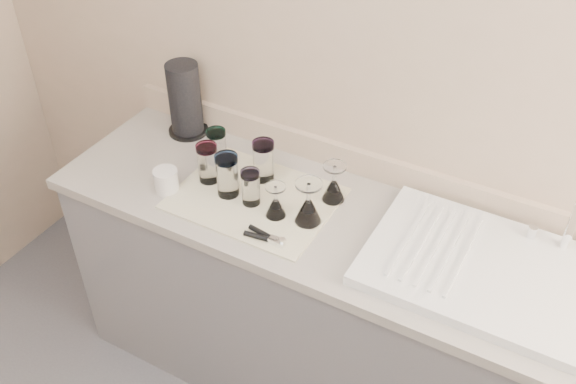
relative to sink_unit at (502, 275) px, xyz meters
The scene contains 15 objects.
room_envelope 1.47m from the sink_unit, 114.66° to the right, with size 3.54×3.50×2.52m.
counter_unit 0.72m from the sink_unit, behind, with size 2.06×0.62×0.90m.
sink_unit is the anchor object (origin of this frame).
dish_towel 0.86m from the sink_unit, behind, with size 0.55×0.42×0.01m, color white.
tumbler_teal 1.09m from the sink_unit, behind, with size 0.07×0.07×0.14m.
tumbler_purple 0.89m from the sink_unit, behind, with size 0.08×0.08×0.16m.
tumbler_magenta 1.06m from the sink_unit, behind, with size 0.08×0.08×0.15m.
tumbler_blue 0.95m from the sink_unit, behind, with size 0.08×0.08×0.16m.
tumbler_lavender 0.86m from the sink_unit, behind, with size 0.07×0.07×0.13m.
goblet_back_right 0.62m from the sink_unit, behind, with size 0.08×0.08×0.14m.
goblet_front_left 0.75m from the sink_unit, behind, with size 0.07×0.07×0.12m.
goblet_front_right 0.64m from the sink_unit, behind, with size 0.09×0.09×0.16m.
can_opener 0.74m from the sink_unit, 164.24° to the right, with size 0.14×0.05×0.02m.
white_mug 1.17m from the sink_unit, behind, with size 0.13×0.11×0.09m.
paper_towel_roll 1.34m from the sink_unit, behind, with size 0.16×0.16×0.30m.
Camera 1 is at (0.64, -0.30, 2.33)m, focal length 40.00 mm.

